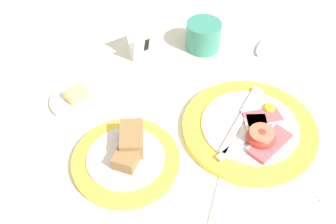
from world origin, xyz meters
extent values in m
plane|color=beige|center=(0.00, 0.00, 0.00)|extent=(3.00, 3.00, 0.00)
cylinder|color=yellow|center=(0.08, 0.00, 0.01)|extent=(0.25, 0.25, 0.01)
cylinder|color=silver|center=(0.08, 0.00, 0.01)|extent=(0.18, 0.18, 0.00)
cube|color=#BC5156|center=(0.09, -0.02, 0.02)|extent=(0.06, 0.07, 0.01)
cube|color=beige|center=(0.07, -0.01, 0.02)|extent=(0.04, 0.06, 0.01)
cube|color=#BC5156|center=(0.11, 0.00, 0.02)|extent=(0.08, 0.05, 0.01)
cube|color=beige|center=(0.11, -0.01, 0.02)|extent=(0.06, 0.03, 0.01)
cube|color=#BC5156|center=(0.08, -0.05, 0.02)|extent=(0.09, 0.05, 0.01)
cube|color=beige|center=(0.08, -0.04, 0.02)|extent=(0.08, 0.03, 0.01)
ellipsoid|color=red|center=(0.07, -0.04, 0.03)|extent=(0.05, 0.05, 0.03)
cylinder|color=#DB664C|center=(0.07, -0.04, 0.04)|extent=(0.04, 0.04, 0.00)
ellipsoid|color=white|center=(0.13, 0.01, 0.02)|extent=(0.07, 0.06, 0.01)
ellipsoid|color=yellow|center=(0.13, 0.01, 0.03)|extent=(0.02, 0.02, 0.01)
cube|color=silver|center=(0.04, -0.02, 0.02)|extent=(0.11, 0.03, 0.00)
cube|color=silver|center=(0.11, -0.01, 0.02)|extent=(0.03, 0.02, 0.00)
cube|color=silver|center=(0.15, -0.01, 0.02)|extent=(0.04, 0.01, 0.00)
cube|color=silver|center=(0.15, -0.01, 0.02)|extent=(0.04, 0.01, 0.00)
cube|color=silver|center=(0.15, 0.00, 0.02)|extent=(0.04, 0.01, 0.00)
cube|color=silver|center=(0.04, 0.00, 0.02)|extent=(0.10, 0.06, 0.00)
cube|color=#9EA0A5|center=(0.12, 0.05, 0.02)|extent=(0.08, 0.06, 0.00)
cylinder|color=yellow|center=(-0.15, 0.05, 0.01)|extent=(0.19, 0.19, 0.01)
cylinder|color=silver|center=(-0.15, 0.05, 0.01)|extent=(0.13, 0.13, 0.00)
cube|color=olive|center=(-0.15, 0.04, 0.03)|extent=(0.06, 0.06, 0.02)
cube|color=olive|center=(-0.12, 0.07, 0.03)|extent=(0.07, 0.08, 0.03)
cylinder|color=#337F6B|center=(0.15, 0.25, 0.03)|extent=(0.08, 0.08, 0.06)
cylinder|color=white|center=(0.15, 0.25, 0.06)|extent=(0.06, 0.06, 0.01)
cylinder|color=silver|center=(-0.16, 0.24, 0.01)|extent=(0.11, 0.11, 0.01)
cube|color=#F4E06B|center=(-0.16, 0.24, 0.02)|extent=(0.05, 0.04, 0.02)
cube|color=white|center=(0.02, 0.28, 0.04)|extent=(0.06, 0.02, 0.07)
cube|color=white|center=(0.02, 0.30, 0.04)|extent=(0.06, 0.02, 0.07)
cube|color=black|center=(0.02, 0.28, 0.04)|extent=(0.01, 0.01, 0.04)
cube|color=silver|center=(-0.06, -0.09, 0.00)|extent=(0.09, 0.08, 0.01)
cube|color=silver|center=(0.18, 0.12, 0.00)|extent=(0.10, 0.07, 0.01)
ellipsoid|color=silver|center=(0.27, 0.17, 0.01)|extent=(0.07, 0.06, 0.01)
cube|color=silver|center=(0.11, -0.16, 0.00)|extent=(0.04, 0.01, 0.00)
cube|color=silver|center=(0.11, -0.17, 0.00)|extent=(0.04, 0.01, 0.00)
cube|color=silver|center=(0.11, -0.18, 0.00)|extent=(0.04, 0.01, 0.00)
camera|label=1|loc=(-0.29, -0.33, 0.56)|focal=42.00mm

